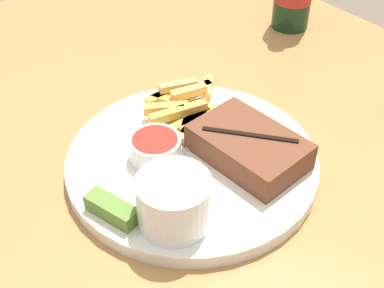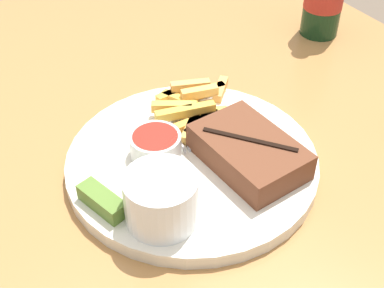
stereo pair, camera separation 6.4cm
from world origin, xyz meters
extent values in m
cube|color=#A87542|center=(0.00, 0.00, 0.70)|extent=(1.17, 0.96, 0.04)
cylinder|color=#A87542|center=(-0.52, 0.42, 0.34)|extent=(0.06, 0.06, 0.68)
cylinder|color=silver|center=(0.00, 0.00, 0.73)|extent=(0.31, 0.31, 0.01)
cylinder|color=white|center=(0.00, 0.00, 0.74)|extent=(0.31, 0.31, 0.00)
cube|color=brown|center=(0.04, 0.05, 0.76)|extent=(0.14, 0.10, 0.03)
cube|color=black|center=(0.04, 0.05, 0.77)|extent=(0.09, 0.08, 0.00)
cube|color=#EDA553|center=(-0.09, 0.10, 0.74)|extent=(0.04, 0.04, 0.01)
cube|color=gold|center=(-0.06, 0.03, 0.76)|extent=(0.03, 0.08, 0.01)
cube|color=#EFA742|center=(-0.10, 0.08, 0.74)|extent=(0.02, 0.06, 0.01)
cube|color=#E5BC4C|center=(-0.06, 0.06, 0.74)|extent=(0.03, 0.05, 0.01)
cube|color=gold|center=(-0.10, 0.04, 0.74)|extent=(0.05, 0.03, 0.01)
cube|color=#F2AE3E|center=(-0.12, 0.04, 0.74)|extent=(0.02, 0.06, 0.01)
cube|color=#E3AA57|center=(-0.11, 0.06, 0.76)|extent=(0.03, 0.05, 0.01)
cube|color=gold|center=(-0.05, 0.04, 0.74)|extent=(0.01, 0.06, 0.01)
cube|color=#DFA456|center=(-0.01, 0.04, 0.74)|extent=(0.08, 0.03, 0.01)
cube|color=tan|center=(-0.04, 0.04, 0.74)|extent=(0.04, 0.06, 0.01)
cube|color=#F0AB46|center=(-0.08, 0.02, 0.76)|extent=(0.04, 0.05, 0.01)
cube|color=#F1B254|center=(-0.09, 0.07, 0.76)|extent=(0.02, 0.05, 0.01)
cube|color=#F4B250|center=(-0.05, 0.03, 0.74)|extent=(0.06, 0.06, 0.01)
cylinder|color=white|center=(0.07, -0.08, 0.77)|extent=(0.08, 0.08, 0.06)
cylinder|color=beige|center=(0.07, -0.08, 0.79)|extent=(0.07, 0.07, 0.01)
cylinder|color=silver|center=(-0.03, -0.04, 0.75)|extent=(0.06, 0.06, 0.03)
cylinder|color=#B22319|center=(-0.03, -0.04, 0.77)|extent=(0.05, 0.05, 0.01)
cube|color=#567A2D|center=(0.02, -0.13, 0.75)|extent=(0.07, 0.04, 0.02)
cube|color=#B7B7BC|center=(-0.09, 0.02, 0.74)|extent=(0.10, 0.04, 0.00)
cube|color=#B7B7BC|center=(-0.02, 0.00, 0.74)|extent=(0.03, 0.01, 0.00)
cube|color=#B7B7BC|center=(-0.02, 0.01, 0.74)|extent=(0.03, 0.01, 0.00)
cube|color=#B7B7BC|center=(-0.02, 0.01, 0.74)|extent=(0.03, 0.01, 0.00)
camera|label=1|loc=(0.38, -0.30, 1.17)|focal=50.00mm
camera|label=2|loc=(0.41, -0.25, 1.17)|focal=50.00mm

